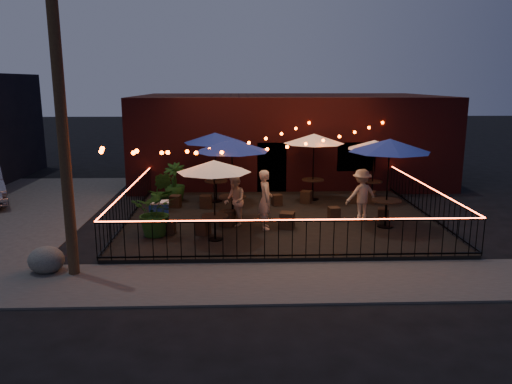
{
  "coord_description": "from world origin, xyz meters",
  "views": [
    {
      "loc": [
        -1.37,
        -14.21,
        4.61
      ],
      "look_at": [
        -0.79,
        2.05,
        1.02
      ],
      "focal_mm": 35.0,
      "sensor_mm": 36.0,
      "label": 1
    }
  ],
  "objects_px": {
    "cafe_table_4": "(390,147)",
    "cooler": "(159,214)",
    "cafe_table_0": "(214,167)",
    "cafe_table_1": "(215,139)",
    "utility_pole": "(61,110)",
    "cafe_table_3": "(314,140)",
    "cafe_table_5": "(374,145)",
    "cafe_table_2": "(232,147)",
    "boulder": "(46,260)"
  },
  "relations": [
    {
      "from": "cafe_table_4",
      "to": "cooler",
      "type": "height_order",
      "value": "cafe_table_4"
    },
    {
      "from": "cafe_table_0",
      "to": "cafe_table_1",
      "type": "height_order",
      "value": "cafe_table_1"
    },
    {
      "from": "utility_pole",
      "to": "cafe_table_0",
      "type": "xyz_separation_m",
      "value": [
        3.34,
        2.22,
        -1.72
      ]
    },
    {
      "from": "utility_pole",
      "to": "cafe_table_3",
      "type": "distance_m",
      "value": 10.06
    },
    {
      "from": "cooler",
      "to": "cafe_table_4",
      "type": "bearing_deg",
      "value": -9.48
    },
    {
      "from": "utility_pole",
      "to": "cafe_table_4",
      "type": "relative_size",
      "value": 2.88
    },
    {
      "from": "cafe_table_3",
      "to": "cafe_table_5",
      "type": "relative_size",
      "value": 1.07
    },
    {
      "from": "cooler",
      "to": "cafe_table_2",
      "type": "bearing_deg",
      "value": 7.07
    },
    {
      "from": "cafe_table_3",
      "to": "cooler",
      "type": "bearing_deg",
      "value": -145.91
    },
    {
      "from": "cafe_table_0",
      "to": "boulder",
      "type": "bearing_deg",
      "value": -152.79
    },
    {
      "from": "cafe_table_0",
      "to": "cafe_table_3",
      "type": "height_order",
      "value": "cafe_table_3"
    },
    {
      "from": "utility_pole",
      "to": "cafe_table_3",
      "type": "height_order",
      "value": "utility_pole"
    },
    {
      "from": "cafe_table_5",
      "to": "cooler",
      "type": "xyz_separation_m",
      "value": [
        -7.67,
        -3.56,
        -1.69
      ]
    },
    {
      "from": "cafe_table_2",
      "to": "cafe_table_5",
      "type": "bearing_deg",
      "value": 28.73
    },
    {
      "from": "cafe_table_4",
      "to": "cafe_table_3",
      "type": "bearing_deg",
      "value": 114.65
    },
    {
      "from": "cafe_table_5",
      "to": "cafe_table_0",
      "type": "bearing_deg",
      "value": -140.17
    },
    {
      "from": "cafe_table_3",
      "to": "cafe_table_4",
      "type": "xyz_separation_m",
      "value": [
        1.75,
        -3.81,
        0.21
      ]
    },
    {
      "from": "cafe_table_0",
      "to": "cooler",
      "type": "bearing_deg",
      "value": 143.71
    },
    {
      "from": "cafe_table_0",
      "to": "cafe_table_2",
      "type": "distance_m",
      "value": 2.03
    },
    {
      "from": "utility_pole",
      "to": "cafe_table_0",
      "type": "bearing_deg",
      "value": 33.63
    },
    {
      "from": "cafe_table_0",
      "to": "cafe_table_1",
      "type": "distance_m",
      "value": 4.74
    },
    {
      "from": "cafe_table_3",
      "to": "cafe_table_4",
      "type": "distance_m",
      "value": 4.19
    },
    {
      "from": "cooler",
      "to": "boulder",
      "type": "distance_m",
      "value": 4.08
    },
    {
      "from": "cafe_table_0",
      "to": "cafe_table_1",
      "type": "xyz_separation_m",
      "value": [
        -0.17,
        4.73,
        0.28
      ]
    },
    {
      "from": "utility_pole",
      "to": "cafe_table_2",
      "type": "distance_m",
      "value": 5.82
    },
    {
      "from": "cafe_table_1",
      "to": "cafe_table_4",
      "type": "relative_size",
      "value": 0.97
    },
    {
      "from": "cooler",
      "to": "utility_pole",
      "type": "bearing_deg",
      "value": -121.44
    },
    {
      "from": "cafe_table_5",
      "to": "boulder",
      "type": "xyz_separation_m",
      "value": [
        -9.91,
        -6.97,
        -1.91
      ]
    },
    {
      "from": "cafe_table_2",
      "to": "utility_pole",
      "type": "bearing_deg",
      "value": -132.56
    },
    {
      "from": "cafe_table_1",
      "to": "cafe_table_4",
      "type": "distance_m",
      "value": 6.54
    },
    {
      "from": "cafe_table_2",
      "to": "cafe_table_3",
      "type": "height_order",
      "value": "cafe_table_2"
    },
    {
      "from": "cafe_table_3",
      "to": "boulder",
      "type": "bearing_deg",
      "value": -137.23
    },
    {
      "from": "cooler",
      "to": "boulder",
      "type": "xyz_separation_m",
      "value": [
        -2.24,
        -3.4,
        -0.23
      ]
    },
    {
      "from": "utility_pole",
      "to": "cafe_table_1",
      "type": "relative_size",
      "value": 2.95
    },
    {
      "from": "utility_pole",
      "to": "cafe_table_4",
      "type": "height_order",
      "value": "utility_pole"
    },
    {
      "from": "cafe_table_1",
      "to": "cooler",
      "type": "relative_size",
      "value": 3.25
    },
    {
      "from": "cafe_table_2",
      "to": "cafe_table_5",
      "type": "height_order",
      "value": "cafe_table_2"
    },
    {
      "from": "cafe_table_3",
      "to": "cafe_table_5",
      "type": "height_order",
      "value": "cafe_table_3"
    },
    {
      "from": "cafe_table_5",
      "to": "utility_pole",
      "type": "bearing_deg",
      "value": -142.3
    },
    {
      "from": "cafe_table_4",
      "to": "boulder",
      "type": "xyz_separation_m",
      "value": [
        -9.35,
        -3.23,
        -2.34
      ]
    },
    {
      "from": "cafe_table_0",
      "to": "cooler",
      "type": "height_order",
      "value": "cafe_table_0"
    },
    {
      "from": "utility_pole",
      "to": "cafe_table_1",
      "type": "height_order",
      "value": "utility_pole"
    },
    {
      "from": "cafe_table_4",
      "to": "boulder",
      "type": "height_order",
      "value": "cafe_table_4"
    },
    {
      "from": "cafe_table_3",
      "to": "cooler",
      "type": "xyz_separation_m",
      "value": [
        -5.36,
        -3.63,
        -1.91
      ]
    },
    {
      "from": "boulder",
      "to": "cafe_table_4",
      "type": "bearing_deg",
      "value": 19.04
    },
    {
      "from": "cooler",
      "to": "cafe_table_1",
      "type": "bearing_deg",
      "value": 56.32
    },
    {
      "from": "cafe_table_0",
      "to": "cooler",
      "type": "relative_size",
      "value": 2.79
    },
    {
      "from": "boulder",
      "to": "cafe_table_3",
      "type": "bearing_deg",
      "value": 42.77
    },
    {
      "from": "cafe_table_4",
      "to": "boulder",
      "type": "distance_m",
      "value": 10.16
    },
    {
      "from": "utility_pole",
      "to": "cafe_table_2",
      "type": "xyz_separation_m",
      "value": [
        3.82,
        4.16,
        -1.39
      ]
    }
  ]
}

